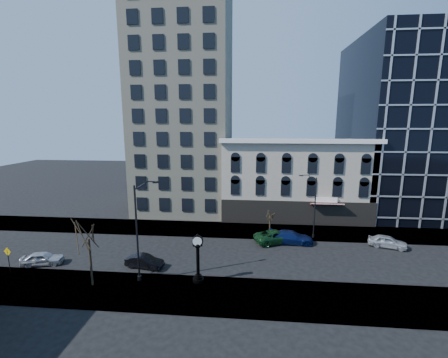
# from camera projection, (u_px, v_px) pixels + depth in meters

# --- Properties ---
(ground) EXTENTS (160.00, 160.00, 0.00)m
(ground) POSITION_uv_depth(u_px,v_px,m) (203.00, 254.00, 33.98)
(ground) COLOR black
(ground) RESTS_ON ground
(sidewalk_far) EXTENTS (160.00, 6.00, 0.12)m
(sidewalk_far) POSITION_uv_depth(u_px,v_px,m) (212.00, 229.00, 41.79)
(sidewalk_far) COLOR #9A968C
(sidewalk_far) RESTS_ON ground
(sidewalk_near) EXTENTS (160.00, 6.00, 0.12)m
(sidewalk_near) POSITION_uv_depth(u_px,v_px,m) (189.00, 293.00, 26.14)
(sidewalk_near) COLOR #9A968C
(sidewalk_near) RESTS_ON ground
(cream_tower) EXTENTS (15.90, 15.40, 42.50)m
(cream_tower) POSITION_uv_depth(u_px,v_px,m) (183.00, 94.00, 49.37)
(cream_tower) COLOR #BDB598
(cream_tower) RESTS_ON ground
(victorian_row) EXTENTS (22.60, 11.19, 12.50)m
(victorian_row) POSITION_uv_depth(u_px,v_px,m) (294.00, 178.00, 47.34)
(victorian_row) COLOR #B3A793
(victorian_row) RESTS_ON ground
(glass_office) EXTENTS (20.00, 20.15, 28.00)m
(glass_office) POSITION_uv_depth(u_px,v_px,m) (415.00, 127.00, 48.99)
(glass_office) COLOR black
(glass_office) RESTS_ON ground
(street_clock) EXTENTS (1.06, 1.06, 4.68)m
(street_clock) POSITION_uv_depth(u_px,v_px,m) (198.00, 260.00, 27.65)
(street_clock) COLOR black
(street_clock) RESTS_ON sidewalk_near
(street_lamp_near) EXTENTS (2.34, 1.27, 9.67)m
(street_lamp_near) POSITION_uv_depth(u_px,v_px,m) (143.00, 205.00, 27.10)
(street_lamp_near) COLOR black
(street_lamp_near) RESTS_ON sidewalk_near
(street_lamp_far) EXTENTS (2.11, 0.81, 8.33)m
(street_lamp_far) POSITION_uv_depth(u_px,v_px,m) (311.00, 190.00, 37.68)
(street_lamp_far) COLOR black
(street_lamp_far) RESTS_ON sidewalk_far
(bare_tree_near) EXTENTS (4.19, 4.19, 7.19)m
(bare_tree_near) POSITION_uv_depth(u_px,v_px,m) (88.00, 228.00, 26.38)
(bare_tree_near) COLOR #312718
(bare_tree_near) RESTS_ON sidewalk_near
(bare_tree_far) EXTENTS (2.17, 2.17, 3.72)m
(bare_tree_far) POSITION_uv_depth(u_px,v_px,m) (270.00, 212.00, 40.00)
(bare_tree_far) COLOR #312718
(bare_tree_far) RESTS_ON sidewalk_far
(warning_sign) EXTENTS (0.87, 0.21, 2.71)m
(warning_sign) POSITION_uv_depth(u_px,v_px,m) (8.00, 255.00, 29.17)
(warning_sign) COLOR black
(warning_sign) RESTS_ON sidewalk_near
(car_near_a) EXTENTS (4.34, 2.69, 1.38)m
(car_near_a) POSITION_uv_depth(u_px,v_px,m) (43.00, 258.00, 31.42)
(car_near_a) COLOR #A5A8AD
(car_near_a) RESTS_ON ground
(car_near_b) EXTENTS (4.12, 2.00, 1.30)m
(car_near_b) POSITION_uv_depth(u_px,v_px,m) (145.00, 261.00, 30.83)
(car_near_b) COLOR black
(car_near_b) RESTS_ON ground
(car_far_a) EXTENTS (6.14, 4.42, 1.55)m
(car_far_a) POSITION_uv_depth(u_px,v_px,m) (277.00, 237.00, 37.19)
(car_far_a) COLOR #143F1E
(car_far_a) RESTS_ON ground
(car_far_b) EXTENTS (5.39, 2.29, 1.55)m
(car_far_b) POSITION_uv_depth(u_px,v_px,m) (291.00, 237.00, 36.97)
(car_far_b) COLOR #0C194C
(car_far_b) RESTS_ON ground
(car_far_c) EXTENTS (4.58, 2.99, 1.45)m
(car_far_c) POSITION_uv_depth(u_px,v_px,m) (387.00, 241.00, 35.79)
(car_far_c) COLOR #A5A8AD
(car_far_c) RESTS_ON ground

